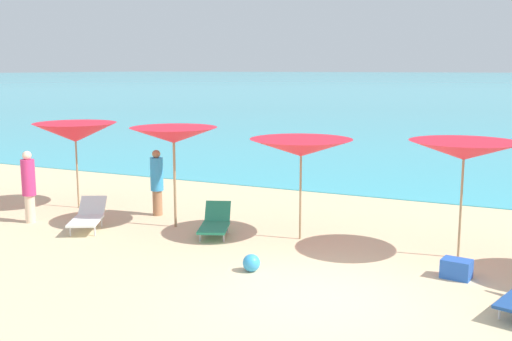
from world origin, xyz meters
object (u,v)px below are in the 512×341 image
(lounge_chair_5, at_px, (88,216))
(beachgoer_2, at_px, (157,181))
(umbrella_1, at_px, (75,132))
(umbrella_3, at_px, (301,148))
(beachgoer_0, at_px, (29,185))
(cooler_box, at_px, (457,269))
(beach_ball, at_px, (251,263))
(lounge_chair_3, at_px, (215,223))
(umbrella_2, at_px, (174,135))
(umbrella_4, at_px, (464,151))

(lounge_chair_5, bearing_deg, beachgoer_2, 42.35)
(umbrella_1, relative_size, umbrella_3, 0.99)
(lounge_chair_5, distance_m, beachgoer_2, 2.02)
(beachgoer_0, height_order, beachgoer_2, beachgoer_0)
(cooler_box, bearing_deg, beachgoer_2, 175.48)
(umbrella_3, distance_m, lounge_chair_5, 5.16)
(beach_ball, bearing_deg, lounge_chair_3, 133.69)
(lounge_chair_3, relative_size, cooler_box, 2.91)
(cooler_box, bearing_deg, umbrella_1, 179.50)
(umbrella_2, bearing_deg, umbrella_3, 5.22)
(umbrella_3, bearing_deg, lounge_chair_5, -164.30)
(beachgoer_2, bearing_deg, cooler_box, 146.36)
(umbrella_3, bearing_deg, umbrella_2, -174.78)
(umbrella_1, distance_m, lounge_chair_3, 4.99)
(umbrella_1, relative_size, beachgoer_2, 1.36)
(umbrella_4, bearing_deg, beachgoer_0, -171.18)
(lounge_chair_3, bearing_deg, beachgoer_2, 134.36)
(beachgoer_0, bearing_deg, beachgoer_2, -109.05)
(umbrella_3, relative_size, lounge_chair_3, 1.57)
(beachgoer_0, xyz_separation_m, beach_ball, (6.36, -0.98, -0.76))
(lounge_chair_5, height_order, beachgoer_2, beachgoer_2)
(umbrella_2, xyz_separation_m, beach_ball, (2.98, -2.12, -1.99))
(beach_ball, bearing_deg, beachgoer_2, 144.18)
(beachgoer_0, xyz_separation_m, cooler_box, (9.79, 0.24, -0.75))
(umbrella_2, distance_m, beachgoer_2, 1.81)
(beachgoer_2, bearing_deg, umbrella_1, -16.68)
(umbrella_2, height_order, beachgoer_0, umbrella_2)
(lounge_chair_3, bearing_deg, beach_ball, -67.33)
(umbrella_3, relative_size, lounge_chair_5, 1.40)
(umbrella_3, height_order, beachgoer_2, umbrella_3)
(cooler_box, bearing_deg, umbrella_4, 103.92)
(umbrella_4, xyz_separation_m, beachgoer_0, (-9.66, -1.50, -1.19))
(umbrella_2, bearing_deg, umbrella_4, 3.31)
(lounge_chair_5, bearing_deg, umbrella_3, -11.97)
(lounge_chair_3, xyz_separation_m, lounge_chair_5, (-2.88, -0.81, 0.04))
(umbrella_2, relative_size, lounge_chair_3, 1.60)
(umbrella_4, bearing_deg, lounge_chair_3, -173.30)
(beach_ball, bearing_deg, lounge_chair_5, 167.10)
(umbrella_3, bearing_deg, beach_ball, -90.48)
(umbrella_3, height_order, umbrella_4, umbrella_4)
(beachgoer_2, bearing_deg, lounge_chair_3, 134.43)
(umbrella_1, distance_m, umbrella_3, 6.43)
(umbrella_1, height_order, umbrella_4, umbrella_4)
(lounge_chair_3, distance_m, lounge_chair_5, 2.99)
(cooler_box, bearing_deg, umbrella_3, 169.23)
(umbrella_3, xyz_separation_m, beachgoer_0, (-6.38, -1.41, -1.08))
(lounge_chair_3, xyz_separation_m, beachgoer_0, (-4.56, -0.90, 0.64))
(beach_ball, bearing_deg, umbrella_2, 144.64)
(umbrella_1, bearing_deg, cooler_box, -8.65)
(umbrella_2, height_order, beachgoer_2, umbrella_2)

